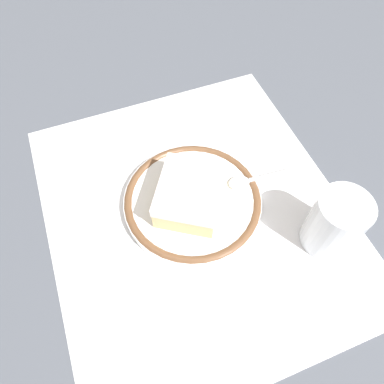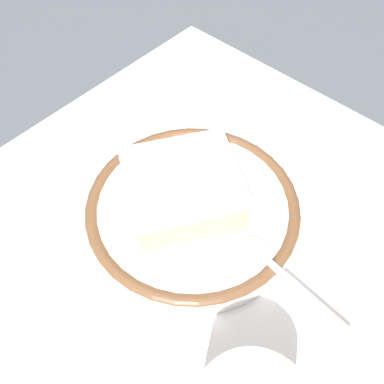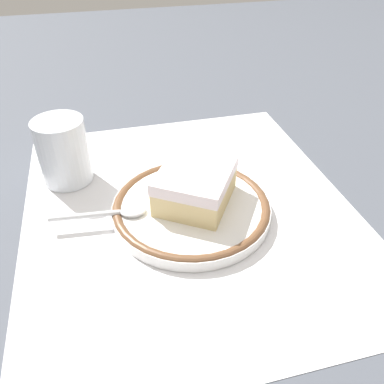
% 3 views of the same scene
% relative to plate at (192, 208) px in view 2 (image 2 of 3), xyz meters
% --- Properties ---
extents(ground_plane, '(2.40, 2.40, 0.00)m').
position_rel_plate_xyz_m(ground_plane, '(0.01, 0.00, -0.01)').
color(ground_plane, '#4C515B').
extents(placemat, '(0.50, 0.44, 0.00)m').
position_rel_plate_xyz_m(placemat, '(0.01, 0.00, -0.01)').
color(placemat, white).
rests_on(placemat, ground_plane).
extents(plate, '(0.21, 0.21, 0.02)m').
position_rel_plate_xyz_m(plate, '(0.00, 0.00, 0.00)').
color(plate, white).
rests_on(plate, placemat).
extents(cake_slice, '(0.13, 0.13, 0.05)m').
position_rel_plate_xyz_m(cake_slice, '(0.01, -0.01, 0.03)').
color(cake_slice, beige).
rests_on(cake_slice, plate).
extents(spoon, '(0.03, 0.12, 0.01)m').
position_rel_plate_xyz_m(spoon, '(0.00, 0.10, 0.01)').
color(spoon, silver).
rests_on(spoon, plate).
extents(napkin, '(0.18, 0.18, 0.00)m').
position_rel_plate_xyz_m(napkin, '(0.16, -0.02, -0.01)').
color(napkin, white).
rests_on(napkin, placemat).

